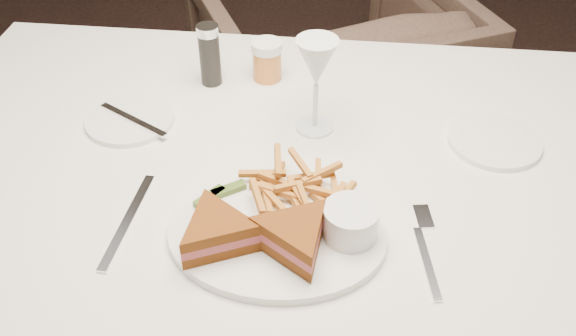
# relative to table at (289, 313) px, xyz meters

# --- Properties ---
(ground) EXTENTS (5.00, 5.00, 0.00)m
(ground) POSITION_rel_table_xyz_m (0.17, 0.32, -0.38)
(ground) COLOR black
(ground) RESTS_ON ground
(table) EXTENTS (1.42, 1.01, 0.75)m
(table) POSITION_rel_table_xyz_m (0.00, 0.00, 0.00)
(table) COLOR silver
(table) RESTS_ON ground
(chair_far) EXTENTS (0.92, 0.89, 0.74)m
(chair_far) POSITION_rel_table_xyz_m (0.09, 0.91, -0.01)
(chair_far) COLOR #4A362D
(chair_far) RESTS_ON ground
(table_setting) EXTENTS (0.81, 0.67, 0.18)m
(table_setting) POSITION_rel_table_xyz_m (-0.00, -0.05, 0.41)
(table_setting) COLOR white
(table_setting) RESTS_ON table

